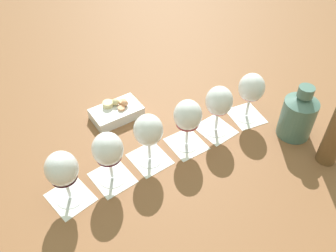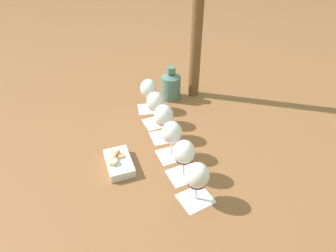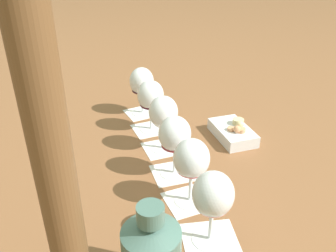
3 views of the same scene
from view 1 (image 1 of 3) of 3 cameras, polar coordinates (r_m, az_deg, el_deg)
ground_plane at (r=1.03m, az=0.17°, el=-4.30°), size 8.00×8.00×0.00m
tasting_card_0 at (r=1.18m, az=12.40°, el=1.61°), size 0.14×0.14×0.00m
tasting_card_1 at (r=1.11m, az=7.63°, el=-0.55°), size 0.15×0.15×0.00m
tasting_card_2 at (r=1.06m, az=2.96°, el=-2.86°), size 0.14×0.15×0.00m
tasting_card_3 at (r=1.02m, az=-2.94°, el=-5.27°), size 0.15×0.15×0.00m
tasting_card_4 at (r=0.98m, az=-8.89°, el=-8.19°), size 0.15×0.15×0.00m
tasting_card_5 at (r=0.97m, az=-15.36°, el=-10.95°), size 0.15×0.15×0.00m
wine_glass_0 at (r=1.11m, az=13.20°, el=5.67°), size 0.08×0.08×0.16m
wine_glass_1 at (r=1.04m, az=8.16°, el=3.63°), size 0.08×0.08×0.16m
wine_glass_2 at (r=0.99m, az=3.17°, el=1.42°), size 0.08×0.08×0.16m
wine_glass_3 at (r=0.94m, az=-3.16°, el=-1.02°), size 0.08×0.08×0.16m
wine_glass_4 at (r=0.91m, az=-9.60°, el=-4.01°), size 0.08×0.08×0.16m
wine_glass_5 at (r=0.89m, az=-16.61°, el=-6.91°), size 0.08×0.08×0.16m
ceramic_vase at (r=1.11m, az=20.17°, el=1.73°), size 0.10×0.10×0.18m
snack_dish at (r=1.15m, az=-8.27°, el=2.25°), size 0.18×0.17×0.06m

